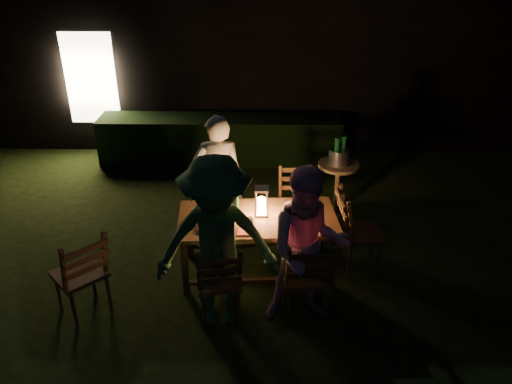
{
  "coord_description": "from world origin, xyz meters",
  "views": [
    {
      "loc": [
        0.28,
        -4.46,
        3.67
      ],
      "look_at": [
        0.18,
        0.71,
        0.95
      ],
      "focal_mm": 35.0,
      "sensor_mm": 36.0,
      "label": 1
    }
  ],
  "objects_px": {
    "chair_spare": "(83,287)",
    "bottle_bucket_b": "(343,152)",
    "chair_far_right": "(295,216)",
    "person_opp_left": "(217,245)",
    "chair_far_left": "(220,218)",
    "bottle_table": "(236,207)",
    "lantern": "(262,203)",
    "side_table": "(338,170)",
    "chair_near_right": "(305,289)",
    "dining_table": "(258,223)",
    "ice_bucket": "(339,156)",
    "bottle_bucket_a": "(336,154)",
    "person_opp_right": "(308,248)",
    "person_house_side": "(218,179)",
    "chair_end": "(360,245)",
    "chair_near_left": "(219,293)"
  },
  "relations": [
    {
      "from": "bottle_bucket_b",
      "to": "chair_near_left",
      "type": "bearing_deg",
      "value": -124.03
    },
    {
      "from": "chair_far_right",
      "to": "person_opp_left",
      "type": "distance_m",
      "value": 1.99
    },
    {
      "from": "bottle_bucket_b",
      "to": "person_opp_left",
      "type": "bearing_deg",
      "value": -123.43
    },
    {
      "from": "chair_near_right",
      "to": "ice_bucket",
      "type": "xyz_separation_m",
      "value": [
        0.6,
        2.18,
        0.57
      ]
    },
    {
      "from": "chair_far_left",
      "to": "person_house_side",
      "type": "distance_m",
      "value": 0.56
    },
    {
      "from": "chair_far_left",
      "to": "ice_bucket",
      "type": "xyz_separation_m",
      "value": [
        1.63,
        0.72,
        0.59
      ]
    },
    {
      "from": "chair_near_right",
      "to": "ice_bucket",
      "type": "height_order",
      "value": "chair_near_right"
    },
    {
      "from": "chair_far_left",
      "to": "person_opp_right",
      "type": "xyz_separation_m",
      "value": [
        1.03,
        -1.51,
        0.57
      ]
    },
    {
      "from": "chair_far_right",
      "to": "person_opp_right",
      "type": "distance_m",
      "value": 1.69
    },
    {
      "from": "person_opp_left",
      "to": "side_table",
      "type": "bearing_deg",
      "value": 52.44
    },
    {
      "from": "chair_far_left",
      "to": "bottle_table",
      "type": "bearing_deg",
      "value": 98.21
    },
    {
      "from": "chair_spare",
      "to": "person_opp_right",
      "type": "xyz_separation_m",
      "value": [
        2.34,
        -0.02,
        0.54
      ]
    },
    {
      "from": "person_opp_right",
      "to": "lantern",
      "type": "xyz_separation_m",
      "value": [
        -0.47,
        0.84,
        0.05
      ]
    },
    {
      "from": "dining_table",
      "to": "person_opp_left",
      "type": "relative_size",
      "value": 1.0
    },
    {
      "from": "chair_spare",
      "to": "bottle_bucket_b",
      "type": "distance_m",
      "value": 3.8
    },
    {
      "from": "lantern",
      "to": "ice_bucket",
      "type": "relative_size",
      "value": 1.17
    },
    {
      "from": "person_opp_left",
      "to": "chair_far_right",
      "type": "bearing_deg",
      "value": 57.82
    },
    {
      "from": "person_opp_right",
      "to": "person_opp_left",
      "type": "bearing_deg",
      "value": 180.0
    },
    {
      "from": "person_house_side",
      "to": "ice_bucket",
      "type": "height_order",
      "value": "person_house_side"
    },
    {
      "from": "bottle_table",
      "to": "bottle_bucket_b",
      "type": "distance_m",
      "value": 2.07
    },
    {
      "from": "dining_table",
      "to": "chair_end",
      "type": "xyz_separation_m",
      "value": [
        1.22,
        0.1,
        -0.36
      ]
    },
    {
      "from": "chair_near_right",
      "to": "chair_far_left",
      "type": "relative_size",
      "value": 1.05
    },
    {
      "from": "lantern",
      "to": "side_table",
      "type": "distance_m",
      "value": 1.77
    },
    {
      "from": "person_opp_left",
      "to": "ice_bucket",
      "type": "bearing_deg",
      "value": 52.44
    },
    {
      "from": "bottle_table",
      "to": "ice_bucket",
      "type": "distance_m",
      "value": 2.01
    },
    {
      "from": "person_house_side",
      "to": "chair_spare",
      "type": "bearing_deg",
      "value": 45.03
    },
    {
      "from": "person_opp_right",
      "to": "bottle_bucket_b",
      "type": "distance_m",
      "value": 2.37
    },
    {
      "from": "person_opp_right",
      "to": "chair_far_right",
      "type": "bearing_deg",
      "value": 86.38
    },
    {
      "from": "chair_end",
      "to": "bottle_bucket_b",
      "type": "xyz_separation_m",
      "value": [
        -0.06,
        1.39,
        0.61
      ]
    },
    {
      "from": "chair_near_left",
      "to": "chair_far_left",
      "type": "relative_size",
      "value": 1.02
    },
    {
      "from": "bottle_bucket_a",
      "to": "ice_bucket",
      "type": "bearing_deg",
      "value": 38.66
    },
    {
      "from": "person_house_side",
      "to": "dining_table",
      "type": "bearing_deg",
      "value": 118.76
    },
    {
      "from": "chair_far_left",
      "to": "person_opp_right",
      "type": "bearing_deg",
      "value": 113.06
    },
    {
      "from": "chair_spare",
      "to": "bottle_bucket_a",
      "type": "bearing_deg",
      "value": -6.95
    },
    {
      "from": "dining_table",
      "to": "bottle_bucket_b",
      "type": "xyz_separation_m",
      "value": [
        1.16,
        1.49,
        0.26
      ]
    },
    {
      "from": "chair_far_left",
      "to": "lantern",
      "type": "height_order",
      "value": "lantern"
    },
    {
      "from": "lantern",
      "to": "bottle_bucket_b",
      "type": "distance_m",
      "value": 1.82
    },
    {
      "from": "dining_table",
      "to": "ice_bucket",
      "type": "relative_size",
      "value": 6.27
    },
    {
      "from": "chair_near_right",
      "to": "side_table",
      "type": "height_order",
      "value": "chair_near_right"
    },
    {
      "from": "person_house_side",
      "to": "lantern",
      "type": "xyz_separation_m",
      "value": [
        0.56,
        -0.73,
        0.06
      ]
    },
    {
      "from": "ice_bucket",
      "to": "bottle_bucket_b",
      "type": "xyz_separation_m",
      "value": [
        0.05,
        0.04,
        0.05
      ]
    },
    {
      "from": "ice_bucket",
      "to": "person_opp_right",
      "type": "bearing_deg",
      "value": -105.05
    },
    {
      "from": "person_house_side",
      "to": "person_opp_left",
      "type": "xyz_separation_m",
      "value": [
        0.13,
        -1.63,
        0.09
      ]
    },
    {
      "from": "chair_far_left",
      "to": "chair_spare",
      "type": "distance_m",
      "value": 2.0
    },
    {
      "from": "chair_end",
      "to": "person_opp_left",
      "type": "distance_m",
      "value": 1.97
    },
    {
      "from": "dining_table",
      "to": "ice_bucket",
      "type": "distance_m",
      "value": 1.84
    },
    {
      "from": "chair_near_left",
      "to": "chair_spare",
      "type": "xyz_separation_m",
      "value": [
        -1.45,
        0.04,
        0.02
      ]
    },
    {
      "from": "lantern",
      "to": "side_table",
      "type": "xyz_separation_m",
      "value": [
        1.07,
        1.4,
        -0.23
      ]
    },
    {
      "from": "person_opp_left",
      "to": "bottle_bucket_b",
      "type": "relative_size",
      "value": 5.9
    },
    {
      "from": "chair_far_left",
      "to": "chair_spare",
      "type": "xyz_separation_m",
      "value": [
        -1.32,
        -1.5,
        0.03
      ]
    }
  ]
}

